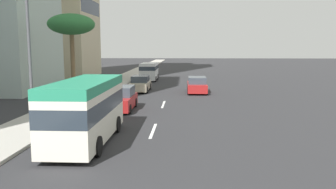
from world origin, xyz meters
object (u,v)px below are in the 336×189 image
minibus_lead (86,109)px  pedestrian_near_lamp (77,86)px  van_fifth (149,71)px  street_lamp (31,45)px  car_third (121,99)px  car_fourth (140,84)px  car_second (197,85)px  palm_tree (71,25)px  pedestrian_mid_block (76,94)px

minibus_lead → pedestrian_near_lamp: size_ratio=4.19×
van_fifth → street_lamp: bearing=-4.7°
car_third → car_fourth: bearing=-179.9°
street_lamp → car_second: bearing=-25.7°
car_fourth → street_lamp: 18.68m
car_second → pedestrian_near_lamp: 11.23m
car_fourth → van_fifth: 10.89m
minibus_lead → pedestrian_near_lamp: bearing=-160.6°
minibus_lead → palm_tree: bearing=-159.5°
car_third → pedestrian_near_lamp: bearing=-137.8°
car_second → pedestrian_near_lamp: bearing=111.5°
street_lamp → car_third: bearing=-19.0°
pedestrian_near_lamp → street_lamp: street_lamp is taller
pedestrian_mid_block → minibus_lead: bearing=129.3°
car_second → car_third: 10.98m
car_second → pedestrian_mid_block: (-9.74, 8.75, 0.39)m
car_third → car_fourth: car_third is taller
pedestrian_near_lamp → street_lamp: size_ratio=0.23×
car_third → pedestrian_near_lamp: size_ratio=2.63×
car_fourth → palm_tree: bearing=-42.1°
car_fourth → pedestrian_near_lamp: pedestrian_near_lamp is taller
van_fifth → palm_tree: bearing=-16.0°
van_fifth → palm_tree: size_ratio=0.75×
car_second → van_fifth: (11.75, 5.90, 0.59)m
car_second → pedestrian_mid_block: bearing=138.1°
car_third → pedestrian_mid_block: 3.18m
car_third → van_fifth: 21.20m
minibus_lead → car_second: size_ratio=1.52×
car_second → pedestrian_mid_block: pedestrian_mid_block is taller
car_fourth → pedestrian_near_lamp: size_ratio=2.78×
street_lamp → minibus_lead: bearing=-100.8°
van_fifth → street_lamp: size_ratio=0.74×
van_fifth → street_lamp: street_lamp is taller
car_second → pedestrian_near_lamp: (-4.12, 10.44, 0.32)m
car_third → palm_tree: (4.84, 4.97, 5.38)m
van_fifth → palm_tree: 17.68m
van_fifth → pedestrian_mid_block: bearing=-7.6°
pedestrian_mid_block → palm_tree: 7.42m
car_fourth → pedestrian_near_lamp: 6.95m
minibus_lead → pedestrian_mid_block: size_ratio=3.91×
minibus_lead → street_lamp: street_lamp is taller
car_second → car_third: (-9.45, 5.61, 0.05)m
pedestrian_near_lamp → pedestrian_mid_block: (-5.62, -1.69, 0.07)m
palm_tree → car_third: bearing=-134.3°
van_fifth → pedestrian_near_lamp: (-15.87, 4.55, -0.27)m
van_fifth → street_lamp: (-28.98, 2.39, 3.16)m
pedestrian_near_lamp → palm_tree: (-0.48, 0.13, 5.11)m
minibus_lead → street_lamp: 3.94m
street_lamp → car_fourth: bearing=-8.4°
car_third → minibus_lead: bearing=-0.4°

